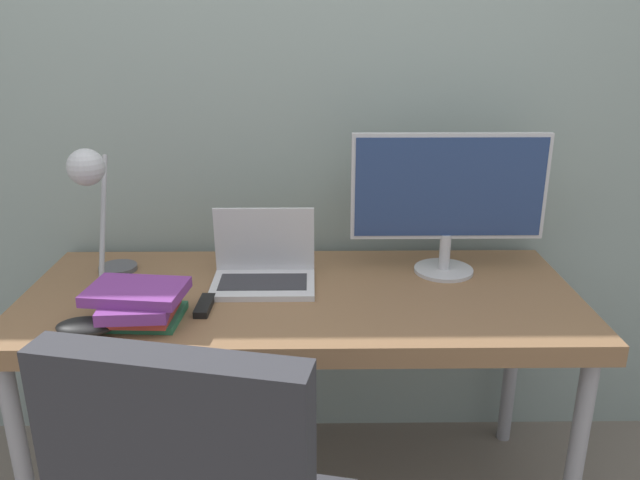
{
  "coord_description": "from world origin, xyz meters",
  "views": [
    {
      "loc": [
        0.04,
        -1.4,
        1.55
      ],
      "look_at": [
        0.06,
        0.32,
        0.95
      ],
      "focal_mm": 35.0,
      "sensor_mm": 36.0,
      "label": 1
    }
  ],
  "objects_px": {
    "monitor": "(449,194)",
    "desk_lamp": "(93,188)",
    "laptop": "(264,269)",
    "game_controller": "(86,327)",
    "book_stack": "(140,303)"
  },
  "relations": [
    {
      "from": "monitor",
      "to": "desk_lamp",
      "type": "xyz_separation_m",
      "value": [
        -1.08,
        -0.12,
        0.05
      ]
    },
    {
      "from": "laptop",
      "to": "game_controller",
      "type": "relative_size",
      "value": 2.04
    },
    {
      "from": "monitor",
      "to": "book_stack",
      "type": "height_order",
      "value": "monitor"
    },
    {
      "from": "laptop",
      "to": "game_controller",
      "type": "bearing_deg",
      "value": -143.79
    },
    {
      "from": "book_stack",
      "to": "game_controller",
      "type": "xyz_separation_m",
      "value": [
        -0.13,
        -0.07,
        -0.04
      ]
    },
    {
      "from": "laptop",
      "to": "desk_lamp",
      "type": "xyz_separation_m",
      "value": [
        -0.49,
        -0.02,
        0.27
      ]
    },
    {
      "from": "monitor",
      "to": "desk_lamp",
      "type": "bearing_deg",
      "value": -173.88
    },
    {
      "from": "monitor",
      "to": "book_stack",
      "type": "bearing_deg",
      "value": -158.62
    },
    {
      "from": "book_stack",
      "to": "game_controller",
      "type": "bearing_deg",
      "value": -153.34
    },
    {
      "from": "desk_lamp",
      "to": "laptop",
      "type": "bearing_deg",
      "value": 2.84
    },
    {
      "from": "game_controller",
      "to": "laptop",
      "type": "bearing_deg",
      "value": 36.21
    },
    {
      "from": "monitor",
      "to": "game_controller",
      "type": "height_order",
      "value": "monitor"
    },
    {
      "from": "monitor",
      "to": "desk_lamp",
      "type": "height_order",
      "value": "monitor"
    },
    {
      "from": "monitor",
      "to": "book_stack",
      "type": "xyz_separation_m",
      "value": [
        -0.91,
        -0.36,
        -0.21
      ]
    },
    {
      "from": "laptop",
      "to": "desk_lamp",
      "type": "height_order",
      "value": "desk_lamp"
    }
  ]
}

